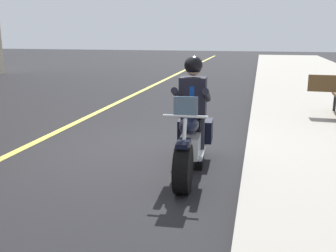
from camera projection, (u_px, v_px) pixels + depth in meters
The scene contains 4 objects.
ground_plane at pixel (132, 151), 6.89m from camera, with size 80.00×80.00×0.00m, color black.
lane_center_stripe at pixel (33, 144), 7.34m from camera, with size 60.00×0.16×0.01m, color #E5DB4C.
motorcycle_main at pixel (191, 142), 5.82m from camera, with size 2.22×0.67×1.26m.
rider_main at pixel (193, 102), 5.86m from camera, with size 0.64×0.57×1.74m.
Camera 1 is at (6.26, 2.17, 2.07)m, focal length 41.01 mm.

